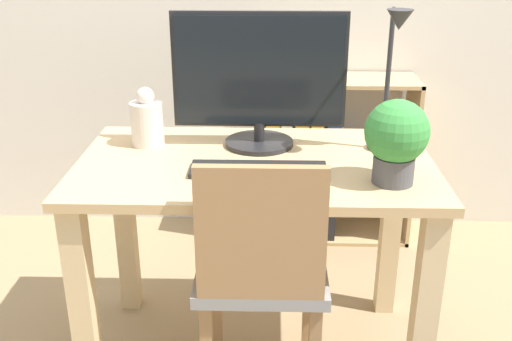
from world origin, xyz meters
TOP-DOWN VIEW (x-y plane):
  - desk at (0.00, 0.00)m, footprint 1.14×0.67m
  - monitor at (0.01, 0.15)m, footprint 0.57×0.23m
  - keyboard at (0.01, -0.10)m, footprint 0.42×0.12m
  - vase at (-0.37, 0.14)m, footprint 0.11×0.11m
  - desk_lamp at (0.43, 0.07)m, footprint 0.10×0.19m
  - potted_plant at (0.41, -0.16)m, footprint 0.19×0.19m
  - chair at (0.03, -0.22)m, footprint 0.40×0.40m
  - bookshelf at (0.25, 0.92)m, footprint 0.72×0.28m

SIDE VIEW (x-z plane):
  - bookshelf at x=0.25m, z-range -0.02..0.78m
  - chair at x=0.03m, z-range 0.05..0.92m
  - desk at x=0.00m, z-range 0.22..0.97m
  - keyboard at x=0.01m, z-range 0.75..0.77m
  - vase at x=-0.37m, z-range 0.73..0.94m
  - potted_plant at x=0.41m, z-range 0.76..1.01m
  - monitor at x=0.01m, z-range 0.76..1.21m
  - desk_lamp at x=0.43m, z-range 0.80..1.27m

